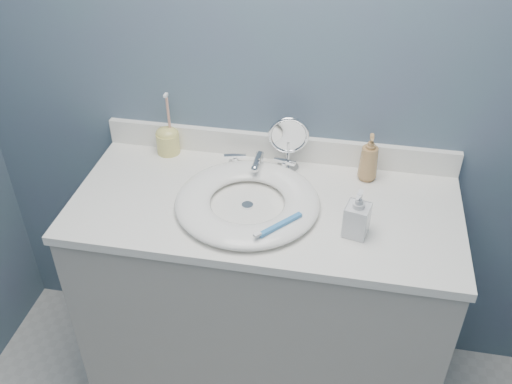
% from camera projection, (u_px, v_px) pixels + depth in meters
% --- Properties ---
extents(back_wall, '(2.20, 0.02, 2.40)m').
position_uv_depth(back_wall, '(281.00, 72.00, 1.82)').
color(back_wall, slate).
rests_on(back_wall, ground).
extents(vanity_cabinet, '(1.20, 0.55, 0.85)m').
position_uv_depth(vanity_cabinet, '(264.00, 302.00, 2.06)').
color(vanity_cabinet, '#A7A299').
rests_on(vanity_cabinet, ground).
extents(countertop, '(1.22, 0.57, 0.03)m').
position_uv_depth(countertop, '(265.00, 206.00, 1.80)').
color(countertop, white).
rests_on(countertop, vanity_cabinet).
extents(backsplash, '(1.22, 0.02, 0.09)m').
position_uv_depth(backsplash, '(278.00, 147.00, 1.97)').
color(backsplash, white).
rests_on(backsplash, countertop).
extents(basin, '(0.45, 0.45, 0.04)m').
position_uv_depth(basin, '(247.00, 202.00, 1.76)').
color(basin, white).
rests_on(basin, countertop).
extents(drain, '(0.04, 0.04, 0.01)m').
position_uv_depth(drain, '(247.00, 205.00, 1.77)').
color(drain, silver).
rests_on(drain, countertop).
extents(faucet, '(0.25, 0.13, 0.07)m').
position_uv_depth(faucet, '(259.00, 165.00, 1.91)').
color(faucet, silver).
rests_on(faucet, countertop).
extents(makeup_mirror, '(0.13, 0.08, 0.20)m').
position_uv_depth(makeup_mirror, '(288.00, 141.00, 1.88)').
color(makeup_mirror, silver).
rests_on(makeup_mirror, countertop).
extents(soap_bottle_amber, '(0.07, 0.07, 0.17)m').
position_uv_depth(soap_bottle_amber, '(369.00, 157.00, 1.85)').
color(soap_bottle_amber, '#AA7F4C').
rests_on(soap_bottle_amber, countertop).
extents(soap_bottle_clear, '(0.08, 0.08, 0.15)m').
position_uv_depth(soap_bottle_clear, '(358.00, 213.00, 1.63)').
color(soap_bottle_clear, silver).
rests_on(soap_bottle_clear, countertop).
extents(toothbrush_holder, '(0.08, 0.08, 0.23)m').
position_uv_depth(toothbrush_holder, '(168.00, 139.00, 2.00)').
color(toothbrush_holder, '#DACF6D').
rests_on(toothbrush_holder, countertop).
extents(toothbrush_lying, '(0.12, 0.14, 0.02)m').
position_uv_depth(toothbrush_lying, '(279.00, 226.00, 1.63)').
color(toothbrush_lying, '#367FC1').
rests_on(toothbrush_lying, basin).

